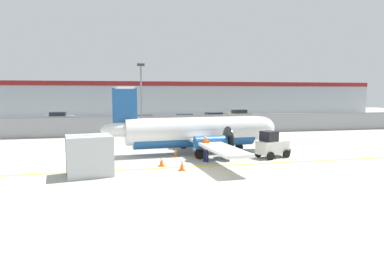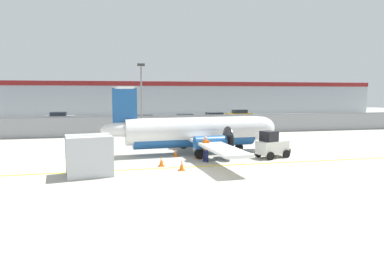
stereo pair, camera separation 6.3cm
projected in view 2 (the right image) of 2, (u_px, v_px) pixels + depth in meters
The scene contains 19 objects.
ground_plane at pixel (208, 166), 21.15m from camera, with size 140.00×140.00×0.01m.
perimeter_fence at pixel (170, 124), 36.58m from camera, with size 98.00×0.10×2.10m.
parking_lot_strip at pixel (158, 124), 47.87m from camera, with size 98.00×17.00×0.12m.
background_building at pixel (146, 99), 65.50m from camera, with size 91.00×8.10×6.50m.
commuter_airplane at pixel (198, 132), 25.52m from camera, with size 13.44×16.07×4.92m.
baggage_tug at pixel (272, 146), 23.81m from camera, with size 2.56×1.97×1.88m.
ground_crew_worker at pixel (206, 148), 22.30m from camera, with size 0.48×0.48×1.70m.
cargo_container at pixel (89, 155), 18.79m from camera, with size 2.69×2.37×2.20m.
traffic_cone_near_left at pixel (161, 161), 21.09m from camera, with size 0.36×0.36×0.64m.
traffic_cone_near_right at pixel (176, 152), 24.32m from camera, with size 0.36×0.36×0.64m.
traffic_cone_far_left at pixel (182, 165), 19.93m from camera, with size 0.36×0.36×0.64m.
traffic_cone_far_right at pixel (197, 154), 23.64m from camera, with size 0.36×0.36×0.64m.
parked_car_0 at pixel (60, 117), 49.72m from camera, with size 4.22×2.03×1.58m.
parked_car_1 at pixel (99, 123), 40.47m from camera, with size 4.22×2.04×1.58m.
parked_car_2 at pixel (143, 121), 43.41m from camera, with size 4.33×2.27×1.58m.
parked_car_3 at pixel (184, 120), 45.16m from camera, with size 4.36×2.35×1.58m.
parked_car_4 at pixel (215, 118), 48.83m from camera, with size 4.34×2.30×1.58m.
parked_car_5 at pixel (239, 114), 56.35m from camera, with size 4.32×2.27×1.58m.
apron_light_pole at pixel (141, 95), 32.76m from camera, with size 0.70×0.30×7.27m.
Camera 2 is at (-5.42, -18.09, 4.56)m, focal length 32.00 mm.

